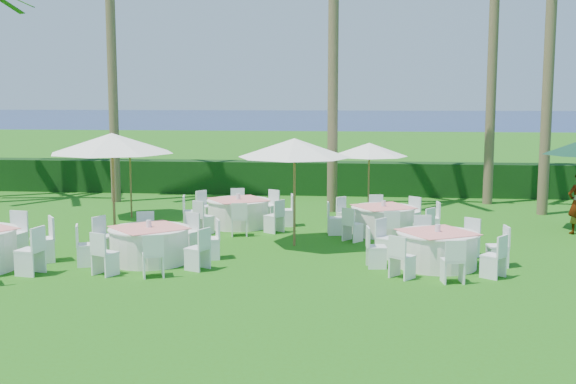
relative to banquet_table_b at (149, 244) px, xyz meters
name	(u,v)px	position (x,y,z in m)	size (l,w,h in m)	color
ground	(198,271)	(1.23, -0.65, -0.41)	(120.00, 120.00, 0.00)	#256311
hedge	(273,178)	(1.23, 11.35, 0.19)	(34.00, 1.00, 1.20)	black
ocean	(346,119)	(1.23, 101.35, -0.41)	(260.00, 260.00, 0.00)	#071B4F
banquet_table_b	(149,244)	(0.00, 0.00, 0.00)	(3.00, 3.00, 0.93)	white
banquet_table_c	(437,249)	(6.19, 0.23, -0.01)	(3.01, 3.01, 0.91)	white
banquet_table_e	(238,212)	(1.17, 4.46, 0.00)	(3.05, 3.05, 0.93)	white
banquet_table_f	(383,220)	(5.13, 3.78, -0.02)	(2.94, 2.94, 0.90)	white
umbrella_a	(112,143)	(-1.35, 1.60, 2.08)	(2.98, 2.98, 2.73)	brown
umbrella_b	(294,148)	(2.96, 2.07, 1.97)	(2.72, 2.72, 2.60)	brown
umbrella_c	(130,147)	(-2.28, 5.62, 1.71)	(2.59, 2.59, 2.32)	brown
umbrella_d	(369,150)	(4.75, 6.22, 1.64)	(2.25, 2.25, 2.24)	brown
palm_b	(111,46)	(-3.86, 8.74, 4.86)	(4.40, 3.98, 9.60)	brown
palm_c	(334,7)	(3.61, 7.43, 5.87)	(4.40, 3.99, 11.59)	brown
palm_d	(493,46)	(8.73, 9.61, 4.80)	(4.40, 4.00, 9.48)	brown
palm_e	(550,48)	(10.04, 7.55, 4.61)	(4.36, 4.27, 9.12)	brown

